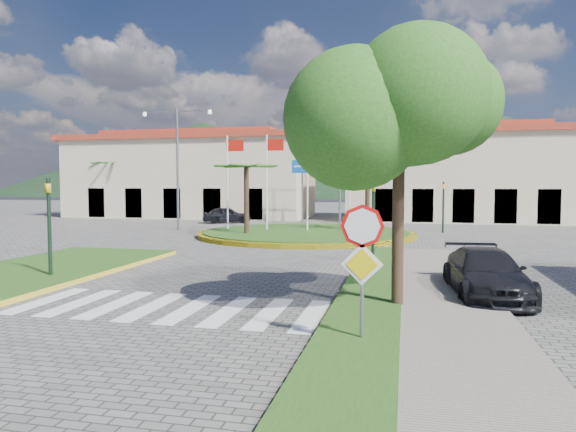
% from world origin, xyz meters
% --- Properties ---
extents(ground, '(160.00, 160.00, 0.00)m').
position_xyz_m(ground, '(0.00, 0.00, 0.00)').
color(ground, '#585654').
rests_on(ground, ground).
extents(sidewalk_right, '(4.00, 28.00, 0.15)m').
position_xyz_m(sidewalk_right, '(6.00, 2.00, 0.07)').
color(sidewalk_right, gray).
rests_on(sidewalk_right, ground).
extents(verge_right, '(1.60, 28.00, 0.18)m').
position_xyz_m(verge_right, '(4.80, 2.00, 0.09)').
color(verge_right, '#244C15').
rests_on(verge_right, ground).
extents(median_left, '(5.00, 14.00, 0.18)m').
position_xyz_m(median_left, '(-6.50, 6.00, 0.09)').
color(median_left, '#244C15').
rests_on(median_left, ground).
extents(crosswalk, '(8.00, 3.00, 0.01)m').
position_xyz_m(crosswalk, '(0.00, 4.00, 0.01)').
color(crosswalk, silver).
rests_on(crosswalk, ground).
extents(roundabout_island, '(12.70, 12.70, 6.00)m').
position_xyz_m(roundabout_island, '(0.00, 22.00, 0.17)').
color(roundabout_island, yellow).
rests_on(roundabout_island, ground).
extents(stop_sign, '(0.80, 0.11, 2.65)m').
position_xyz_m(stop_sign, '(4.90, 1.96, 1.79)').
color(stop_sign, slate).
rests_on(stop_sign, ground).
extents(deciduous_tree, '(3.60, 3.60, 6.80)m').
position_xyz_m(deciduous_tree, '(5.50, 5.00, 5.18)').
color(deciduous_tree, black).
rests_on(deciduous_tree, ground).
extents(traffic_light_left, '(0.15, 0.18, 3.20)m').
position_xyz_m(traffic_light_left, '(-5.20, 6.50, 1.94)').
color(traffic_light_left, black).
rests_on(traffic_light_left, ground).
extents(traffic_light_right, '(0.15, 0.18, 3.20)m').
position_xyz_m(traffic_light_right, '(4.50, 12.00, 1.94)').
color(traffic_light_right, black).
rests_on(traffic_light_right, ground).
extents(traffic_light_far, '(0.18, 0.15, 3.20)m').
position_xyz_m(traffic_light_far, '(8.00, 26.00, 1.94)').
color(traffic_light_far, black).
rests_on(traffic_light_far, ground).
extents(direction_sign_west, '(1.60, 0.14, 5.20)m').
position_xyz_m(direction_sign_west, '(-2.00, 30.97, 3.53)').
color(direction_sign_west, slate).
rests_on(direction_sign_west, ground).
extents(direction_sign_east, '(1.60, 0.14, 5.20)m').
position_xyz_m(direction_sign_east, '(3.00, 30.97, 3.53)').
color(direction_sign_east, slate).
rests_on(direction_sign_east, ground).
extents(street_lamp_centre, '(4.80, 0.16, 8.00)m').
position_xyz_m(street_lamp_centre, '(1.00, 30.00, 4.50)').
color(street_lamp_centre, slate).
rests_on(street_lamp_centre, ground).
extents(street_lamp_west, '(4.80, 0.16, 8.00)m').
position_xyz_m(street_lamp_west, '(-9.00, 24.00, 4.50)').
color(street_lamp_west, slate).
rests_on(street_lamp_west, ground).
extents(building_left, '(23.32, 9.54, 8.05)m').
position_xyz_m(building_left, '(-14.00, 38.00, 3.90)').
color(building_left, beige).
rests_on(building_left, ground).
extents(building_right, '(19.08, 9.54, 8.05)m').
position_xyz_m(building_right, '(10.00, 38.00, 3.90)').
color(building_right, beige).
rests_on(building_right, ground).
extents(hill_far_west, '(140.00, 140.00, 22.00)m').
position_xyz_m(hill_far_west, '(-55.00, 140.00, 11.00)').
color(hill_far_west, black).
rests_on(hill_far_west, ground).
extents(hill_far_mid, '(180.00, 180.00, 30.00)m').
position_xyz_m(hill_far_mid, '(15.00, 160.00, 15.00)').
color(hill_far_mid, black).
rests_on(hill_far_mid, ground).
extents(hill_near_back, '(110.00, 110.00, 16.00)m').
position_xyz_m(hill_near_back, '(-10.00, 130.00, 8.00)').
color(hill_near_back, black).
rests_on(hill_near_back, ground).
extents(white_van, '(4.54, 2.87, 1.17)m').
position_xyz_m(white_van, '(-7.02, 34.78, 0.58)').
color(white_van, silver).
rests_on(white_van, ground).
extents(car_dark_a, '(4.07, 2.87, 1.29)m').
position_xyz_m(car_dark_a, '(-8.00, 30.73, 0.64)').
color(car_dark_a, black).
rests_on(car_dark_a, ground).
extents(car_dark_b, '(3.89, 1.69, 1.25)m').
position_xyz_m(car_dark_b, '(5.65, 36.02, 0.62)').
color(car_dark_b, black).
rests_on(car_dark_b, ground).
extents(car_side_right, '(2.11, 4.51, 1.27)m').
position_xyz_m(car_side_right, '(7.79, 7.00, 0.64)').
color(car_side_right, black).
rests_on(car_side_right, ground).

